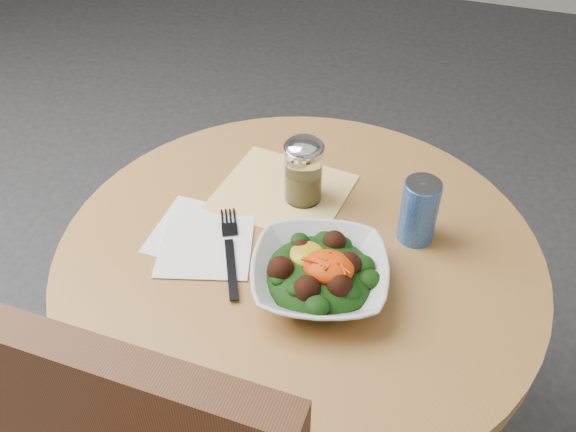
% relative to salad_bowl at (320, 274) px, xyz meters
% --- Properties ---
extents(table, '(0.90, 0.90, 0.75)m').
position_rel_salad_bowl_xyz_m(table, '(-0.06, 0.07, -0.23)').
color(table, black).
rests_on(table, ground).
extents(cloth_napkin, '(0.28, 0.26, 0.00)m').
position_rel_salad_bowl_xyz_m(cloth_napkin, '(-0.14, 0.22, -0.03)').
color(cloth_napkin, '#FFA50D').
rests_on(cloth_napkin, table).
extents(paper_napkins, '(0.22, 0.22, 0.00)m').
position_rel_salad_bowl_xyz_m(paper_napkins, '(-0.24, 0.05, -0.03)').
color(paper_napkins, white).
rests_on(paper_napkins, table).
extents(salad_bowl, '(0.28, 0.28, 0.09)m').
position_rel_salad_bowl_xyz_m(salad_bowl, '(0.00, 0.00, 0.00)').
color(salad_bowl, silver).
rests_on(salad_bowl, table).
extents(fork, '(0.12, 0.22, 0.00)m').
position_rel_salad_bowl_xyz_m(fork, '(-0.18, 0.03, -0.03)').
color(fork, black).
rests_on(fork, table).
extents(spice_shaker, '(0.08, 0.08, 0.14)m').
position_rel_salad_bowl_xyz_m(spice_shaker, '(-0.10, 0.22, 0.04)').
color(spice_shaker, silver).
rests_on(spice_shaker, table).
extents(beverage_can, '(0.07, 0.07, 0.13)m').
position_rel_salad_bowl_xyz_m(beverage_can, '(0.14, 0.18, 0.03)').
color(beverage_can, navy).
rests_on(beverage_can, table).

